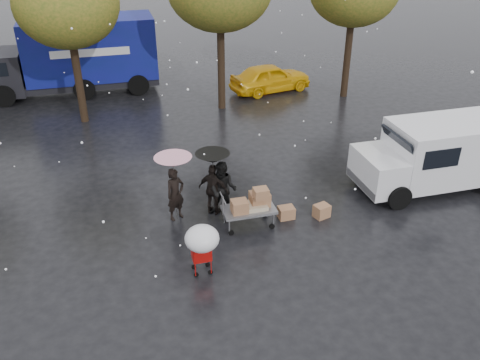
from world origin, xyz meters
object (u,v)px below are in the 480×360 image
object	(u,v)px
yellow_taxi	(270,78)
blue_truck	(73,56)
person_black	(214,190)
person_pink	(175,194)
white_van	(437,154)
shopping_cart	(202,241)
vendor_cart	(252,204)

from	to	relation	value
yellow_taxi	blue_truck	bearing A→B (deg)	64.34
blue_truck	yellow_taxi	world-z (taller)	blue_truck
person_black	blue_truck	distance (m)	13.08
yellow_taxi	person_pink	bearing A→B (deg)	136.95
blue_truck	yellow_taxi	bearing A→B (deg)	-14.25
person_black	white_van	size ratio (longest dim) A/B	0.33
shopping_cart	white_van	xyz separation A→B (m)	(8.17, 2.51, 0.10)
vendor_cart	white_van	distance (m)	6.43
vendor_cart	shopping_cart	bearing A→B (deg)	-134.58
person_pink	person_black	xyz separation A→B (m)	(1.12, -0.02, -0.00)
shopping_cart	yellow_taxi	size ratio (longest dim) A/B	0.37
shopping_cart	blue_truck	size ratio (longest dim) A/B	0.18
person_black	person_pink	bearing A→B (deg)	36.01
yellow_taxi	person_black	bearing A→B (deg)	141.84
white_van	blue_truck	size ratio (longest dim) A/B	0.59
white_van	blue_truck	world-z (taller)	blue_truck
white_van	blue_truck	distance (m)	16.97
white_van	yellow_taxi	xyz separation A→B (m)	(-2.17, 10.36, -0.48)
person_pink	white_van	bearing A→B (deg)	-29.13
person_pink	blue_truck	distance (m)	12.76
person_pink	shopping_cart	distance (m)	2.81
vendor_cart	white_van	bearing A→B (deg)	6.23
person_pink	yellow_taxi	bearing A→B (deg)	31.08
blue_truck	person_pink	bearing A→B (deg)	-76.92
white_van	yellow_taxi	world-z (taller)	white_van
white_van	yellow_taxi	size ratio (longest dim) A/B	1.24
shopping_cart	yellow_taxi	distance (m)	14.21
vendor_cart	shopping_cart	distance (m)	2.58
shopping_cart	yellow_taxi	world-z (taller)	shopping_cart
shopping_cart	yellow_taxi	xyz separation A→B (m)	(6.00, 12.87, -0.39)
shopping_cart	white_van	bearing A→B (deg)	17.11
vendor_cart	yellow_taxi	size ratio (longest dim) A/B	0.38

